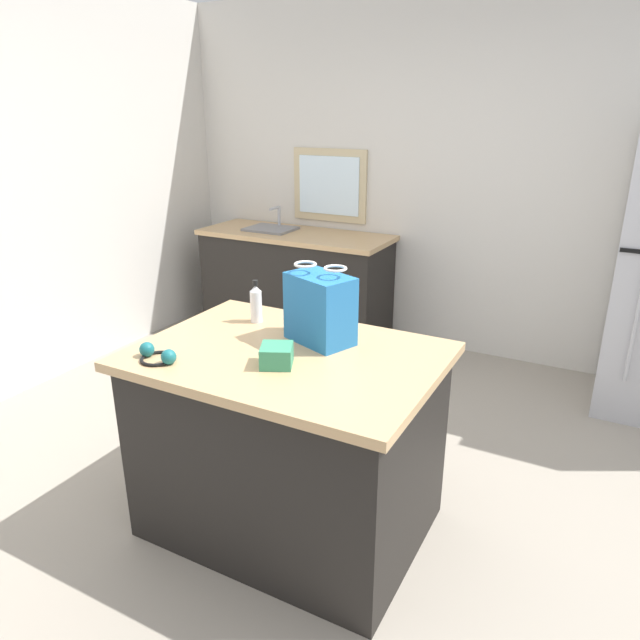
{
  "coord_description": "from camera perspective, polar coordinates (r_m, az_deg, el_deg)",
  "views": [
    {
      "loc": [
        1.03,
        -2.19,
        1.9
      ],
      "look_at": [
        -0.19,
        0.09,
        0.95
      ],
      "focal_mm": 32.75,
      "sensor_mm": 36.0,
      "label": 1
    }
  ],
  "objects": [
    {
      "name": "bottle",
      "position": [
        2.86,
        -6.27,
        1.61
      ],
      "size": [
        0.06,
        0.06,
        0.21
      ],
      "color": "white",
      "rests_on": "kitchen_island"
    },
    {
      "name": "sink_counter",
      "position": [
        5.05,
        -2.45,
        3.63
      ],
      "size": [
        1.63,
        0.62,
        1.09
      ],
      "color": "black",
      "rests_on": "ground"
    },
    {
      "name": "ear_defenders",
      "position": [
        2.53,
        -15.57,
        -3.32
      ],
      "size": [
        0.2,
        0.17,
        0.06
      ],
      "color": "black",
      "rests_on": "kitchen_island"
    },
    {
      "name": "back_wall",
      "position": [
        4.68,
        15.4,
        12.95
      ],
      "size": [
        5.23,
        0.13,
        2.73
      ],
      "color": "silver",
      "rests_on": "ground"
    },
    {
      "name": "kitchen_island",
      "position": [
        2.74,
        -3.03,
        -11.73
      ],
      "size": [
        1.3,
        0.94,
        0.9
      ],
      "color": "black",
      "rests_on": "ground"
    },
    {
      "name": "shopping_bag",
      "position": [
        2.58,
        0.01,
        1.15
      ],
      "size": [
        0.34,
        0.28,
        0.36
      ],
      "color": "#236BAD",
      "rests_on": "kitchen_island"
    },
    {
      "name": "ground",
      "position": [
        3.08,
        2.43,
        -17.94
      ],
      "size": [
        6.27,
        6.27,
        0.0
      ],
      "primitive_type": "plane",
      "color": "#9E9384"
    },
    {
      "name": "small_box",
      "position": [
        2.39,
        -4.26,
        -3.48
      ],
      "size": [
        0.17,
        0.18,
        0.09
      ],
      "primitive_type": "cube",
      "rotation": [
        0.0,
        0.0,
        0.45
      ],
      "color": "#388E66",
      "rests_on": "kitchen_island"
    }
  ]
}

